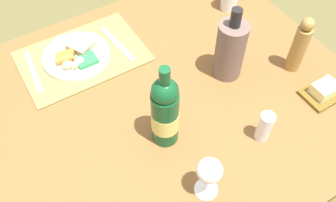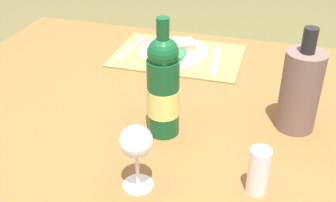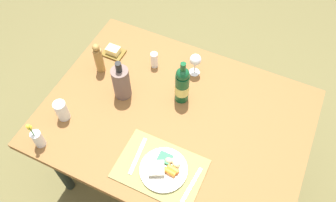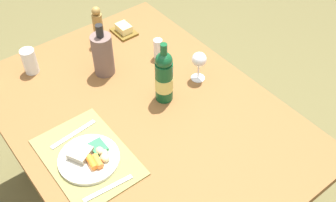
{
  "view_description": "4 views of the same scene",
  "coord_description": "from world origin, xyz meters",
  "px_view_note": "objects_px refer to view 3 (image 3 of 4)",
  "views": [
    {
      "loc": [
        0.28,
        0.63,
        1.66
      ],
      "look_at": [
        -0.08,
        0.05,
        0.77
      ],
      "focal_mm": 38.98,
      "sensor_mm": 36.0,
      "label": 1
    },
    {
      "loc": [
        -0.27,
        0.94,
        1.33
      ],
      "look_at": [
        -0.0,
        0.03,
        0.76
      ],
      "focal_mm": 44.42,
      "sensor_mm": 36.0,
      "label": 2
    },
    {
      "loc": [
        0.38,
        -0.91,
        2.31
      ],
      "look_at": [
        -0.07,
        0.05,
        0.77
      ],
      "focal_mm": 36.42,
      "sensor_mm": 36.0,
      "label": 3
    },
    {
      "loc": [
        1.02,
        -0.66,
        2.02
      ],
      "look_at": [
        0.07,
        0.08,
        0.8
      ],
      "focal_mm": 43.99,
      "sensor_mm": 36.0,
      "label": 4
    }
  ],
  "objects_px": {
    "flower_vase": "(37,138)",
    "cooler_bottle": "(121,82)",
    "fork": "(138,156)",
    "pepper_mill": "(99,58)",
    "wine_bottle": "(182,85)",
    "dining_table": "(175,124)",
    "dinner_plate": "(164,169)",
    "water_tumbler": "(62,111)",
    "butter_dish": "(113,51)",
    "wine_glass": "(195,60)",
    "knife": "(192,185)",
    "salt_shaker": "(154,60)"
  },
  "relations": [
    {
      "from": "fork",
      "to": "flower_vase",
      "type": "relative_size",
      "value": 1.04
    },
    {
      "from": "knife",
      "to": "pepper_mill",
      "type": "distance_m",
      "value": 0.89
    },
    {
      "from": "fork",
      "to": "knife",
      "type": "xyz_separation_m",
      "value": [
        0.31,
        -0.02,
        0.0
      ]
    },
    {
      "from": "fork",
      "to": "cooler_bottle",
      "type": "relative_size",
      "value": 0.79
    },
    {
      "from": "water_tumbler",
      "to": "pepper_mill",
      "type": "height_order",
      "value": "pepper_mill"
    },
    {
      "from": "salt_shaker",
      "to": "cooler_bottle",
      "type": "bearing_deg",
      "value": -104.43
    },
    {
      "from": "dinner_plate",
      "to": "fork",
      "type": "bearing_deg",
      "value": 175.89
    },
    {
      "from": "fork",
      "to": "wine_glass",
      "type": "height_order",
      "value": "wine_glass"
    },
    {
      "from": "fork",
      "to": "pepper_mill",
      "type": "distance_m",
      "value": 0.63
    },
    {
      "from": "dining_table",
      "to": "fork",
      "type": "distance_m",
      "value": 0.32
    },
    {
      "from": "flower_vase",
      "to": "dining_table",
      "type": "bearing_deg",
      "value": 38.51
    },
    {
      "from": "butter_dish",
      "to": "dinner_plate",
      "type": "bearing_deg",
      "value": -42.55
    },
    {
      "from": "dinner_plate",
      "to": "knife",
      "type": "distance_m",
      "value": 0.16
    },
    {
      "from": "fork",
      "to": "knife",
      "type": "relative_size",
      "value": 1.07
    },
    {
      "from": "flower_vase",
      "to": "wine_glass",
      "type": "xyz_separation_m",
      "value": [
        0.54,
        0.78,
        0.05
      ]
    },
    {
      "from": "flower_vase",
      "to": "cooler_bottle",
      "type": "bearing_deg",
      "value": 63.45
    },
    {
      "from": "knife",
      "to": "wine_bottle",
      "type": "bearing_deg",
      "value": 124.56
    },
    {
      "from": "wine_glass",
      "to": "wine_bottle",
      "type": "bearing_deg",
      "value": -88.39
    },
    {
      "from": "wine_glass",
      "to": "fork",
      "type": "bearing_deg",
      "value": -94.26
    },
    {
      "from": "dining_table",
      "to": "wine_glass",
      "type": "bearing_deg",
      "value": 94.13
    },
    {
      "from": "flower_vase",
      "to": "butter_dish",
      "type": "xyz_separation_m",
      "value": [
        0.02,
        0.71,
        -0.04
      ]
    },
    {
      "from": "dining_table",
      "to": "wine_bottle",
      "type": "xyz_separation_m",
      "value": [
        -0.02,
        0.13,
        0.2
      ]
    },
    {
      "from": "wine_bottle",
      "to": "dining_table",
      "type": "bearing_deg",
      "value": -81.9
    },
    {
      "from": "water_tumbler",
      "to": "wine_bottle",
      "type": "xyz_separation_m",
      "value": [
        0.53,
        0.39,
        0.07
      ]
    },
    {
      "from": "fork",
      "to": "butter_dish",
      "type": "distance_m",
      "value": 0.73
    },
    {
      "from": "flower_vase",
      "to": "butter_dish",
      "type": "bearing_deg",
      "value": 88.06
    },
    {
      "from": "dinner_plate",
      "to": "fork",
      "type": "height_order",
      "value": "dinner_plate"
    },
    {
      "from": "salt_shaker",
      "to": "flower_vase",
      "type": "bearing_deg",
      "value": -112.36
    },
    {
      "from": "fork",
      "to": "wine_glass",
      "type": "xyz_separation_m",
      "value": [
        0.05,
        0.63,
        0.1
      ]
    },
    {
      "from": "butter_dish",
      "to": "salt_shaker",
      "type": "relative_size",
      "value": 1.24
    },
    {
      "from": "dining_table",
      "to": "cooler_bottle",
      "type": "height_order",
      "value": "cooler_bottle"
    },
    {
      "from": "dinner_plate",
      "to": "water_tumbler",
      "type": "bearing_deg",
      "value": 175.37
    },
    {
      "from": "flower_vase",
      "to": "salt_shaker",
      "type": "relative_size",
      "value": 1.92
    },
    {
      "from": "cooler_bottle",
      "to": "pepper_mill",
      "type": "relative_size",
      "value": 1.25
    },
    {
      "from": "butter_dish",
      "to": "salt_shaker",
      "type": "xyz_separation_m",
      "value": [
        0.27,
        0.02,
        0.03
      ]
    },
    {
      "from": "butter_dish",
      "to": "pepper_mill",
      "type": "bearing_deg",
      "value": -90.77
    },
    {
      "from": "cooler_bottle",
      "to": "salt_shaker",
      "type": "relative_size",
      "value": 2.52
    },
    {
      "from": "flower_vase",
      "to": "water_tumbler",
      "type": "distance_m",
      "value": 0.19
    },
    {
      "from": "dining_table",
      "to": "cooler_bottle",
      "type": "distance_m",
      "value": 0.38
    },
    {
      "from": "dining_table",
      "to": "wine_glass",
      "type": "xyz_separation_m",
      "value": [
        -0.02,
        0.33,
        0.19
      ]
    },
    {
      "from": "pepper_mill",
      "to": "knife",
      "type": "bearing_deg",
      "value": -29.4
    },
    {
      "from": "pepper_mill",
      "to": "flower_vase",
      "type": "bearing_deg",
      "value": -92.25
    },
    {
      "from": "dinner_plate",
      "to": "salt_shaker",
      "type": "relative_size",
      "value": 2.25
    },
    {
      "from": "flower_vase",
      "to": "cooler_bottle",
      "type": "distance_m",
      "value": 0.52
    },
    {
      "from": "wine_bottle",
      "to": "dinner_plate",
      "type": "bearing_deg",
      "value": -77.25
    },
    {
      "from": "knife",
      "to": "water_tumbler",
      "type": "bearing_deg",
      "value": -179.51
    },
    {
      "from": "salt_shaker",
      "to": "fork",
      "type": "bearing_deg",
      "value": -71.56
    },
    {
      "from": "fork",
      "to": "water_tumbler",
      "type": "bearing_deg",
      "value": 169.43
    },
    {
      "from": "flower_vase",
      "to": "wine_glass",
      "type": "bearing_deg",
      "value": 55.4
    },
    {
      "from": "wine_glass",
      "to": "dinner_plate",
      "type": "bearing_deg",
      "value": -80.73
    }
  ]
}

